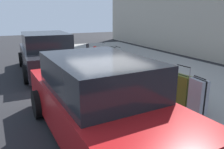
% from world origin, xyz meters
% --- Properties ---
extents(ground_plane, '(40.00, 40.00, 0.00)m').
position_xyz_m(ground_plane, '(0.00, 0.00, 0.00)').
color(ground_plane, black).
extents(sidewalk_curb, '(18.00, 5.00, 0.14)m').
position_xyz_m(sidewalk_curb, '(0.00, -2.50, 0.07)').
color(sidewalk_curb, gray).
rests_on(sidewalk_curb, ground_plane).
extents(suitcase_silver_0, '(0.44, 0.26, 0.84)m').
position_xyz_m(suitcase_silver_0, '(-3.57, -0.57, 0.53)').
color(suitcase_silver_0, '#9EA0A8').
rests_on(suitcase_silver_0, sidewalk_curb).
extents(suitcase_olive_1, '(0.49, 0.26, 0.97)m').
position_xyz_m(suitcase_olive_1, '(-3.01, -0.61, 0.50)').
color(suitcase_olive_1, '#59601E').
rests_on(suitcase_olive_1, sidewalk_curb).
extents(suitcase_maroon_2, '(0.38, 0.24, 0.79)m').
position_xyz_m(suitcase_maroon_2, '(-2.47, -0.49, 0.40)').
color(suitcase_maroon_2, maroon).
rests_on(suitcase_maroon_2, sidewalk_curb).
extents(suitcase_teal_3, '(0.36, 0.20, 0.81)m').
position_xyz_m(suitcase_teal_3, '(-1.99, -0.49, 0.40)').
color(suitcase_teal_3, '#0F606B').
rests_on(suitcase_teal_3, sidewalk_curb).
extents(suitcase_navy_4, '(0.49, 0.24, 0.83)m').
position_xyz_m(suitcase_navy_4, '(-1.46, -0.55, 0.45)').
color(suitcase_navy_4, navy).
rests_on(suitcase_navy_4, sidewalk_curb).
extents(suitcase_red_5, '(0.43, 0.21, 0.90)m').
position_xyz_m(suitcase_red_5, '(-0.89, -0.51, 0.44)').
color(suitcase_red_5, red).
rests_on(suitcase_red_5, sidewalk_curb).
extents(suitcase_black_6, '(0.43, 0.20, 0.70)m').
position_xyz_m(suitcase_black_6, '(-0.35, -0.58, 0.39)').
color(suitcase_black_6, black).
rests_on(suitcase_black_6, sidewalk_curb).
extents(suitcase_silver_7, '(0.39, 0.21, 1.02)m').
position_xyz_m(suitcase_silver_7, '(0.17, -0.47, 0.51)').
color(suitcase_silver_7, '#9EA0A8').
rests_on(suitcase_silver_7, sidewalk_curb).
extents(suitcase_olive_8, '(0.48, 0.24, 0.95)m').
position_xyz_m(suitcase_olive_8, '(0.72, -0.53, 0.50)').
color(suitcase_olive_8, '#59601E').
rests_on(suitcase_olive_8, sidewalk_curb).
extents(suitcase_maroon_9, '(0.40, 0.22, 0.74)m').
position_xyz_m(suitcase_maroon_9, '(1.27, -0.55, 0.40)').
color(suitcase_maroon_9, maroon).
rests_on(suitcase_maroon_9, sidewalk_curb).
extents(suitcase_teal_10, '(0.40, 0.22, 0.99)m').
position_xyz_m(suitcase_teal_10, '(1.78, -0.60, 0.47)').
color(suitcase_teal_10, '#0F606B').
rests_on(suitcase_teal_10, sidewalk_curb).
extents(fire_hydrant, '(0.39, 0.21, 0.71)m').
position_xyz_m(fire_hydrant, '(2.67, -0.54, 0.51)').
color(fire_hydrant, red).
rests_on(fire_hydrant, sidewalk_curb).
extents(bollard_post, '(0.15, 0.15, 0.76)m').
position_xyz_m(bollard_post, '(3.27, -0.39, 0.52)').
color(bollard_post, '#333338').
rests_on(bollard_post, sidewalk_curb).
extents(parked_car_red_0, '(4.59, 2.12, 1.56)m').
position_xyz_m(parked_car_red_0, '(-3.33, 1.74, 0.73)').
color(parked_car_red_0, '#AD1619').
rests_on(parked_car_red_0, ground_plane).
extents(parked_car_charcoal_1, '(4.59, 2.11, 1.58)m').
position_xyz_m(parked_car_charcoal_1, '(2.22, 1.74, 0.74)').
color(parked_car_charcoal_1, black).
rests_on(parked_car_charcoal_1, ground_plane).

